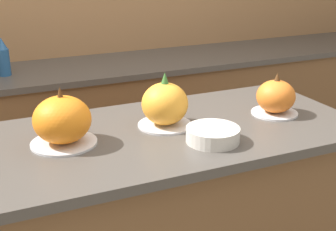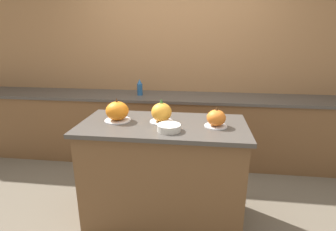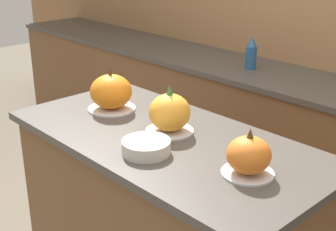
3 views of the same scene
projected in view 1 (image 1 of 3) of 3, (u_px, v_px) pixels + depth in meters
The scene contains 7 objects.
wall_back at pixel (71, 0), 2.96m from camera, with size 8.00×0.06×2.50m.
back_counter at pixel (93, 135), 2.96m from camera, with size 6.00×0.60×0.90m.
pumpkin_cake_left at pixel (62, 121), 1.58m from camera, with size 0.23×0.23×0.21m.
pumpkin_cake_center at pixel (165, 105), 1.74m from camera, with size 0.21×0.21×0.21m.
pumpkin_cake_right at pixel (276, 98), 1.87m from camera, with size 0.19×0.19×0.17m.
bottle_tall at pixel (3, 58), 2.57m from camera, with size 0.07×0.07×0.21m.
mixing_bowl at pixel (213, 135), 1.62m from camera, with size 0.19×0.19×0.05m.
Camera 1 is at (-0.68, -1.47, 1.58)m, focal length 50.00 mm.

